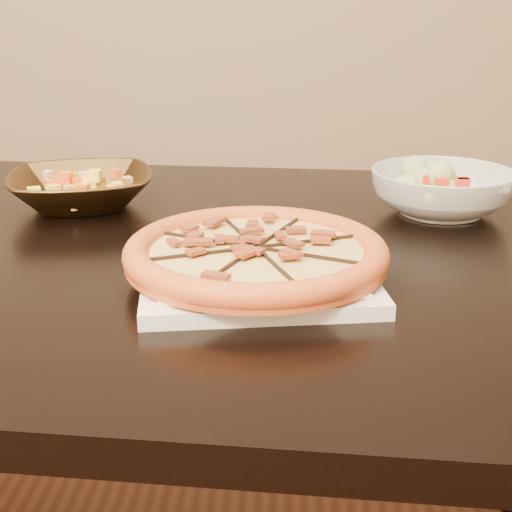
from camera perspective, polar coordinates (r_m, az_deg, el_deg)
The scene contains 7 objects.
dining_table at distance 1.03m, azimuth -5.46°, elevation -3.78°, with size 1.54×1.05×0.75m.
plate at distance 0.85m, azimuth -0.00°, elevation -1.23°, with size 0.30×0.30×0.02m.
pizza at distance 0.85m, azimuth -0.00°, elevation 0.26°, with size 0.31×0.31×0.03m.
bronze_bowl at distance 1.19m, azimuth -13.80°, elevation 5.19°, with size 0.23×0.23×0.06m, color #412D14.
mixed_dish at distance 1.18m, azimuth -13.98°, elevation 7.17°, with size 0.12×0.11×0.03m.
salad_bowl at distance 1.15m, azimuth 14.61°, elevation 4.98°, with size 0.22×0.22×0.07m, color silver.
salad at distance 1.14m, azimuth 14.79°, elevation 7.51°, with size 0.08×0.12×0.04m.
Camera 1 is at (0.32, -1.01, 1.07)m, focal length 50.00 mm.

